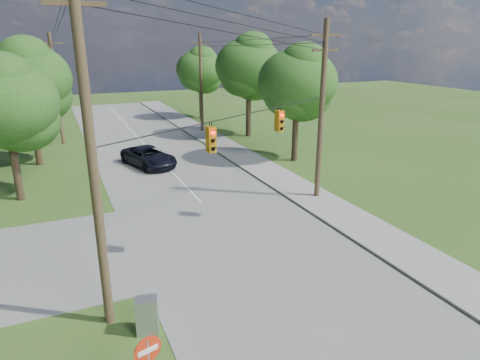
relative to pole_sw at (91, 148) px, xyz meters
name	(u,v)px	position (x,y,z in m)	size (l,w,h in m)	color
ground	(236,297)	(4.60, -0.40, -6.23)	(140.00, 140.00, 0.00)	#33551C
main_road	(233,235)	(6.60, 4.60, -6.21)	(10.00, 100.00, 0.03)	gray
sidewalk_east	(343,214)	(13.30, 4.60, -6.17)	(2.60, 100.00, 0.12)	gray
pole_sw	(91,148)	(0.00, 0.00, 0.00)	(2.00, 0.32, 12.00)	brown
pole_ne	(322,110)	(13.50, 7.60, -0.76)	(2.00, 0.32, 10.50)	brown
pole_north_e	(201,83)	(13.50, 29.60, -1.10)	(2.00, 0.32, 10.00)	brown
pole_north_w	(56,89)	(-0.40, 29.60, -1.10)	(2.00, 0.32, 10.00)	brown
power_lines	(179,44)	(6.10, 11.14, 2.93)	(13.93, 29.62, 4.93)	black
traffic_signals	(249,129)	(7.15, 4.03, -0.73)	(4.91, 3.27, 1.05)	#CA800B
tree_w_near	(5,103)	(-3.40, 14.60, -0.30)	(6.00, 6.00, 8.40)	#443122
tree_w_mid	(27,79)	(-2.40, 22.60, 0.35)	(6.40, 6.40, 9.22)	#443122
tree_w_far	(7,75)	(-4.40, 32.60, 0.02)	(6.00, 6.00, 8.73)	#443122
tree_e_near	(297,82)	(16.60, 15.60, 0.02)	(6.20, 6.20, 8.81)	#443122
tree_e_mid	(249,66)	(17.10, 25.60, 0.68)	(6.60, 6.60, 9.64)	#443122
tree_e_far	(200,70)	(16.10, 37.60, -0.31)	(5.80, 5.80, 8.32)	#443122
car_main_north	(149,157)	(5.42, 18.65, -5.45)	(2.49, 5.40, 1.50)	black
control_cabinet	(147,316)	(1.10, -1.14, -5.58)	(0.72, 0.52, 1.30)	#929597
do_not_enter_sign	(148,358)	(0.52, -4.36, -4.53)	(0.75, 0.25, 2.32)	#929597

